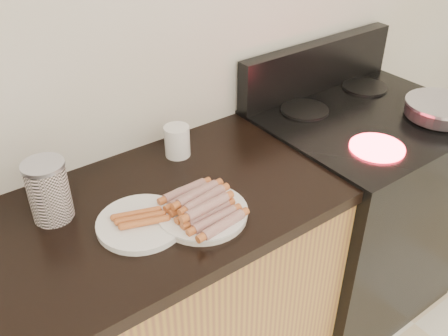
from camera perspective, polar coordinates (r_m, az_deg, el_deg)
wall_back at (r=1.54m, az=-10.83°, el=15.31°), size 4.00×0.04×2.60m
stove at (r=2.17m, az=14.47°, el=-4.84°), size 0.76×0.65×0.91m
stove_panel at (r=2.06m, az=10.62°, el=11.36°), size 0.76×0.06×0.20m
burner_near_left at (r=1.72m, az=17.09°, el=2.26°), size 0.18×0.18×0.01m
burner_near_right at (r=1.98m, az=23.25°, el=5.21°), size 0.18×0.18×0.01m
burner_far_left at (r=1.91m, az=9.20°, el=6.59°), size 0.18×0.18×0.01m
burner_far_right at (r=2.15m, az=15.78°, el=8.88°), size 0.18×0.18×0.01m
frying_pan at (r=1.98m, az=23.66°, el=6.20°), size 0.26×0.45×0.05m
main_plate at (r=1.37m, az=-2.49°, el=-5.26°), size 0.28×0.28×0.02m
side_plate at (r=1.36m, az=-9.47°, el=-6.22°), size 0.32×0.32×0.02m
hotdog_pile at (r=1.36m, az=-2.52°, el=-4.28°), size 0.13×0.22×0.05m
plain_sausages at (r=1.35m, az=-9.54°, el=-5.64°), size 0.12×0.10×0.02m
canister at (r=1.40m, az=-19.41°, el=-2.47°), size 0.11×0.11×0.17m
mug at (r=1.62m, az=-5.37°, el=3.07°), size 0.10×0.10×0.10m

